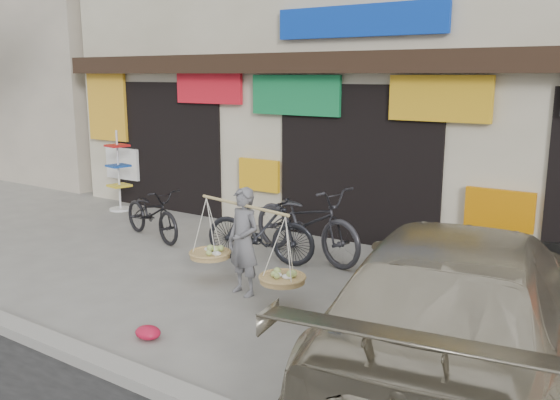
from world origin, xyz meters
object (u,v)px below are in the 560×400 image
Objects in this scene: bike_0 at (152,213)px; bike_2 at (306,221)px; display_rack at (119,178)px; suv at (461,300)px; bike_1 at (260,229)px; street_vendor at (244,247)px.

bike_2 is (2.85, 0.56, 0.13)m from bike_0.
bike_0 is at bearing 114.45° from bike_2.
bike_2 is 1.32× the size of display_rack.
display_rack reaches higher than suv.
display_rack is (-8.25, 2.95, -0.05)m from suv.
bike_1 is 0.33× the size of suv.
display_rack reaches higher than bike_0.
bike_0 is 0.78× the size of bike_2.
street_vendor is at bearing -18.56° from suv.
bike_1 is 4.02m from suv.
bike_2 reaches higher than bike_1.
street_vendor is at bearing -25.01° from display_rack.
bike_1 is at bearing 156.08° from bike_2.
street_vendor is at bearing -96.94° from bike_0.
bike_0 is 2.54m from display_rack.
suv reaches higher than street_vendor.
display_rack is (-4.62, 1.24, 0.16)m from bike_1.
bike_2 is 5.12m from display_rack.
bike_0 is 6.28m from suv.
bike_1 is at bearing -34.27° from suv.
bike_2 is at bearing -50.61° from bike_1.
bike_1 is (-0.62, 1.21, -0.12)m from street_vendor.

